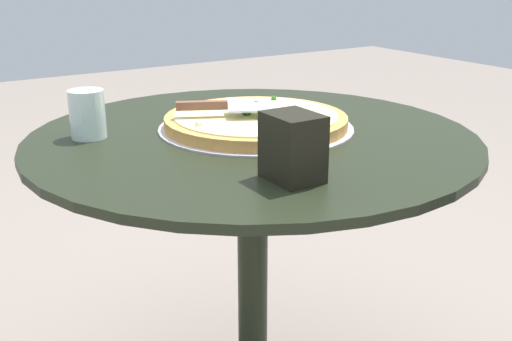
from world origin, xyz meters
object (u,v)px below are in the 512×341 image
at_px(pizza_on_tray, 256,122).
at_px(patio_table, 253,222).
at_px(pizza_server, 225,106).
at_px(drinking_cup, 87,114).
at_px(napkin_dispenser, 293,147).

bearing_deg(pizza_on_tray, patio_table, -132.75).
xyz_separation_m(pizza_server, drinking_cup, (-0.27, 0.10, -0.00)).
relative_size(patio_table, pizza_server, 4.54).
xyz_separation_m(patio_table, pizza_server, (-0.04, 0.05, 0.26)).
bearing_deg(pizza_server, patio_table, -55.78).
xyz_separation_m(drinking_cup, napkin_dispenser, (0.21, -0.44, 0.01)).
xyz_separation_m(pizza_on_tray, drinking_cup, (-0.33, 0.13, 0.03)).
bearing_deg(patio_table, drinking_cup, 152.50).
xyz_separation_m(patio_table, pizza_on_tray, (0.03, 0.03, 0.22)).
distance_m(patio_table, pizza_server, 0.27).
distance_m(drinking_cup, napkin_dispenser, 0.48).
height_order(patio_table, napkin_dispenser, napkin_dispenser).
relative_size(pizza_server, napkin_dispenser, 1.84).
distance_m(patio_table, napkin_dispenser, 0.40).
bearing_deg(napkin_dispenser, patio_table, 161.25).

